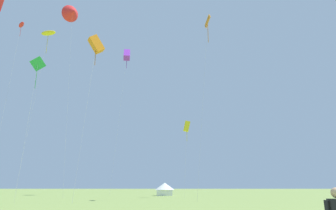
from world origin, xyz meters
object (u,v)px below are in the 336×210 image
(kite_red_delta, at_px, (71,12))
(kite_red_parafoil, at_px, (20,25))
(kite_green_diamond, at_px, (36,67))
(festival_tent_left, at_px, (163,188))
(kite_yellow_parafoil, at_px, (47,33))
(kite_purple_box, at_px, (126,55))
(kite_orange_diamond, at_px, (206,24))
(kite_yellow_box, at_px, (186,126))
(kite_orange_box, at_px, (95,44))

(kite_red_delta, xyz_separation_m, kite_red_parafoil, (-8.89, 0.43, -2.31))
(kite_green_diamond, distance_m, festival_tent_left, 32.38)
(kite_green_diamond, relative_size, festival_tent_left, 4.65)
(kite_yellow_parafoil, distance_m, kite_purple_box, 16.69)
(kite_yellow_parafoil, relative_size, kite_orange_diamond, 1.20)
(kite_yellow_box, relative_size, kite_purple_box, 0.39)
(kite_red_parafoil, height_order, festival_tent_left, kite_red_parafoil)
(kite_yellow_box, height_order, kite_purple_box, kite_purple_box)
(kite_yellow_parafoil, relative_size, kite_orange_box, 1.56)
(kite_red_delta, height_order, kite_red_parafoil, kite_red_delta)
(kite_yellow_parafoil, bearing_deg, festival_tent_left, 12.75)
(kite_yellow_parafoil, height_order, kite_orange_box, kite_yellow_parafoil)
(kite_yellow_box, distance_m, festival_tent_left, 14.30)
(kite_orange_diamond, bearing_deg, festival_tent_left, 108.36)
(kite_yellow_box, height_order, kite_red_parafoil, kite_red_parafoil)
(kite_yellow_parafoil, xyz_separation_m, kite_orange_box, (14.60, -18.76, -11.93))
(kite_red_parafoil, xyz_separation_m, festival_tent_left, (25.03, 11.64, -27.55))
(kite_yellow_box, bearing_deg, kite_orange_box, -130.05)
(kite_yellow_parafoil, height_order, kite_green_diamond, kite_yellow_parafoil)
(kite_orange_diamond, distance_m, kite_red_parafoil, 32.63)
(kite_red_delta, bearing_deg, kite_yellow_parafoil, 135.00)
(kite_yellow_parafoil, relative_size, kite_red_parafoil, 1.07)
(kite_orange_diamond, xyz_separation_m, kite_orange_box, (-14.82, -4.67, -5.71))
(kite_red_delta, xyz_separation_m, kite_orange_box, (7.74, -11.90, -12.24))
(kite_purple_box, xyz_separation_m, kite_red_parafoil, (-16.45, -14.79, -1.21))
(festival_tent_left, bearing_deg, kite_red_delta, -143.22)
(kite_yellow_box, bearing_deg, kite_purple_box, 134.29)
(kite_orange_box, height_order, kite_purple_box, kite_purple_box)
(kite_red_parafoil, bearing_deg, kite_orange_diamond, -13.69)
(kite_orange_box, bearing_deg, kite_yellow_box, 49.95)
(kite_red_delta, distance_m, kite_purple_box, 17.03)
(kite_green_diamond, xyz_separation_m, festival_tent_left, (15.02, 24.89, -14.24))
(kite_red_parafoil, bearing_deg, kite_red_delta, -2.78)
(festival_tent_left, bearing_deg, kite_yellow_parafoil, -167.25)
(kite_green_diamond, height_order, festival_tent_left, kite_green_diamond)
(kite_orange_diamond, bearing_deg, kite_yellow_box, 105.13)
(kite_red_parafoil, distance_m, festival_tent_left, 39.00)
(kite_yellow_box, relative_size, kite_green_diamond, 0.73)
(kite_yellow_parafoil, distance_m, festival_tent_left, 37.82)
(kite_red_parafoil, bearing_deg, kite_yellow_parafoil, 72.57)
(kite_red_delta, height_order, kite_orange_diamond, kite_red_delta)
(kite_yellow_box, height_order, kite_yellow_parafoil, kite_yellow_parafoil)
(kite_orange_diamond, bearing_deg, kite_red_parafoil, 166.31)
(kite_green_diamond, bearing_deg, kite_yellow_box, 39.35)
(kite_yellow_box, distance_m, kite_yellow_parafoil, 33.43)
(festival_tent_left, bearing_deg, kite_orange_box, -109.34)
(kite_red_delta, bearing_deg, kite_red_parafoil, 177.22)
(kite_red_parafoil, relative_size, kite_green_diamond, 1.74)
(kite_yellow_parafoil, bearing_deg, kite_orange_diamond, -25.60)
(kite_orange_diamond, bearing_deg, kite_purple_box, 123.73)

